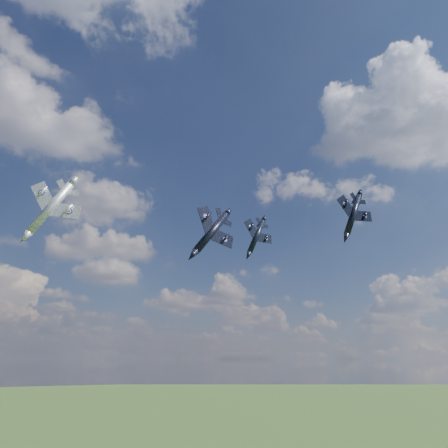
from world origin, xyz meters
name	(u,v)px	position (x,y,z in m)	size (l,w,h in m)	color
jet_lead_navy	(211,232)	(-0.18, 9.56, 80.32)	(11.68, 16.29, 3.37)	black
jet_right_navy	(353,215)	(24.79, -4.76, 83.32)	(9.30, 12.97, 2.68)	black
jet_high_navy	(256,236)	(17.45, 22.25, 84.78)	(9.84, 13.71, 2.84)	black
jet_left_silver	(51,208)	(-31.17, 11.48, 81.76)	(11.12, 15.50, 3.21)	#A6A8B0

